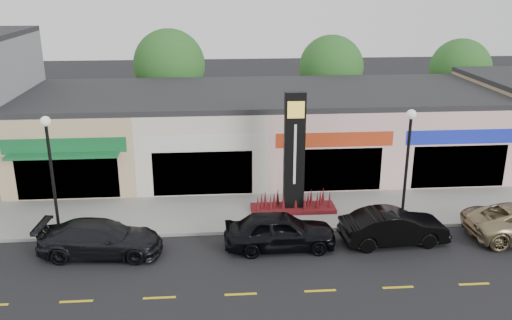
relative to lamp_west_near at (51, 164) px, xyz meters
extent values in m
plane|color=black|center=(8.00, -2.50, -3.48)|extent=(120.00, 120.00, 0.00)
cube|color=gray|center=(8.00, 1.85, -3.40)|extent=(52.00, 4.30, 0.15)
cube|color=gray|center=(8.00, -0.40, -3.40)|extent=(52.00, 0.20, 0.15)
cube|color=tan|center=(-0.50, 9.00, -1.23)|extent=(7.00, 10.00, 4.50)
cube|color=#262628|center=(-0.50, 9.00, 1.17)|extent=(7.00, 10.00, 0.30)
cube|color=black|center=(-0.50, 4.05, -2.08)|extent=(5.25, 0.10, 2.40)
cube|color=#166632|center=(-0.50, 4.05, -0.38)|extent=(6.30, 0.12, 0.80)
cube|color=#166632|center=(-0.50, 3.60, -0.78)|extent=(5.60, 0.90, 0.12)
cube|color=silver|center=(6.50, 9.00, -1.23)|extent=(7.00, 10.00, 4.50)
cube|color=#262628|center=(6.50, 9.00, 1.17)|extent=(7.00, 10.00, 0.30)
cube|color=black|center=(6.50, 4.05, -2.08)|extent=(5.25, 0.10, 2.40)
cube|color=silver|center=(6.50, 4.05, -0.38)|extent=(6.30, 0.12, 0.80)
cube|color=#C7A598|center=(13.50, 9.00, -1.23)|extent=(7.00, 10.00, 4.50)
cube|color=#262628|center=(13.50, 9.00, 1.17)|extent=(7.00, 10.00, 0.30)
cube|color=black|center=(13.50, 4.05, -2.08)|extent=(5.25, 0.10, 2.40)
cube|color=#BD3A19|center=(13.50, 4.05, -0.38)|extent=(6.30, 0.12, 0.80)
cube|color=#C7A598|center=(20.50, 9.00, -1.23)|extent=(7.00, 10.00, 4.50)
cube|color=#262628|center=(20.50, 9.00, 1.17)|extent=(7.00, 10.00, 0.30)
cube|color=black|center=(20.50, 4.05, -2.08)|extent=(5.25, 0.10, 2.40)
cube|color=#1C2DC6|center=(20.50, 4.05, -0.38)|extent=(6.30, 0.12, 0.80)
cylinder|color=#382619|center=(4.00, 17.00, -1.90)|extent=(0.36, 0.36, 3.15)
sphere|color=#1C5B20|center=(4.00, 17.00, 1.75)|extent=(5.20, 5.20, 5.20)
cylinder|color=#382619|center=(16.00, 17.00, -1.99)|extent=(0.36, 0.36, 2.97)
sphere|color=#1C5B20|center=(16.00, 17.00, 1.42)|extent=(4.80, 4.80, 4.80)
cylinder|color=#382619|center=(26.00, 17.00, -2.08)|extent=(0.36, 0.36, 2.80)
sphere|color=#1C5B20|center=(26.00, 17.00, 1.16)|extent=(4.60, 4.60, 4.60)
cylinder|color=black|center=(0.00, 0.00, -3.18)|extent=(0.32, 0.32, 0.30)
cylinder|color=black|center=(0.00, 0.00, -0.68)|extent=(0.14, 0.14, 5.00)
sphere|color=silver|center=(0.00, 0.00, 1.92)|extent=(0.44, 0.44, 0.44)
cylinder|color=black|center=(16.00, 0.00, -3.18)|extent=(0.32, 0.32, 0.30)
cylinder|color=black|center=(16.00, 0.00, -0.68)|extent=(0.14, 0.14, 5.00)
sphere|color=silver|center=(16.00, 0.00, 1.92)|extent=(0.44, 0.44, 0.44)
cube|color=#4F120D|center=(11.00, 1.70, -3.23)|extent=(4.20, 1.30, 0.20)
cube|color=black|center=(11.00, 1.70, -0.33)|extent=(1.00, 0.40, 6.00)
cube|color=yellow|center=(11.00, 1.48, 1.87)|extent=(0.80, 0.05, 0.80)
cube|color=silver|center=(11.00, 1.48, -0.33)|extent=(0.12, 0.04, 3.00)
imported|color=black|center=(2.26, -1.95, -2.73)|extent=(2.50, 5.32, 1.50)
imported|color=black|center=(9.89, -1.95, -2.66)|extent=(1.98, 4.83, 1.64)
imported|color=black|center=(14.95, -1.89, -2.70)|extent=(1.97, 4.81, 1.55)
camera|label=1|loc=(7.19, -23.01, 7.66)|focal=38.00mm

